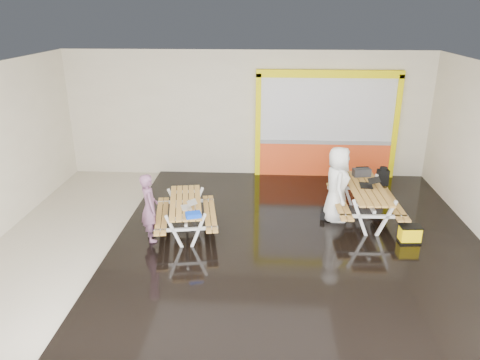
# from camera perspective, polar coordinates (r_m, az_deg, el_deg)

# --- Properties ---
(room) EXTENTS (10.02, 8.02, 3.52)m
(room) POSITION_cam_1_polar(r_m,az_deg,el_deg) (8.85, -0.33, 2.48)
(room) COLOR #BCB39F
(room) RESTS_ON ground
(deck) EXTENTS (7.50, 7.98, 0.05)m
(deck) POSITION_cam_1_polar(r_m,az_deg,el_deg) (9.55, 7.27, -7.55)
(deck) COLOR black
(deck) RESTS_ON room
(kiosk) EXTENTS (3.88, 0.16, 3.00)m
(kiosk) POSITION_cam_1_polar(r_m,az_deg,el_deg) (12.81, 10.71, 6.47)
(kiosk) COLOR #F84E1D
(kiosk) RESTS_ON room
(picnic_table_left) EXTENTS (1.53, 2.01, 0.73)m
(picnic_table_left) POSITION_cam_1_polar(r_m,az_deg,el_deg) (9.66, -6.80, -3.60)
(picnic_table_left) COLOR #B28038
(picnic_table_left) RESTS_ON deck
(picnic_table_right) EXTENTS (1.46, 2.11, 0.83)m
(picnic_table_right) POSITION_cam_1_polar(r_m,az_deg,el_deg) (10.48, 15.43, -1.83)
(picnic_table_right) COLOR #B28038
(picnic_table_right) RESTS_ON deck
(person_left) EXTENTS (0.52, 0.61, 1.43)m
(person_left) POSITION_cam_1_polar(r_m,az_deg,el_deg) (9.33, -11.27, -3.40)
(person_left) COLOR #6E4661
(person_left) RESTS_ON deck
(person_right) EXTENTS (0.59, 0.87, 1.74)m
(person_right) POSITION_cam_1_polar(r_m,az_deg,el_deg) (10.26, 12.09, -0.60)
(person_right) COLOR white
(person_right) RESTS_ON deck
(laptop_left) EXTENTS (0.38, 0.36, 0.13)m
(laptop_left) POSITION_cam_1_polar(r_m,az_deg,el_deg) (9.28, -6.49, -3.21)
(laptop_left) COLOR silver
(laptop_left) RESTS_ON picnic_table_left
(laptop_right) EXTENTS (0.45, 0.41, 0.18)m
(laptop_right) POSITION_cam_1_polar(r_m,az_deg,el_deg) (10.46, 15.85, -0.44)
(laptop_right) COLOR black
(laptop_right) RESTS_ON picnic_table_right
(blue_pouch) EXTENTS (0.34, 0.28, 0.09)m
(blue_pouch) POSITION_cam_1_polar(r_m,az_deg,el_deg) (8.87, -5.87, -4.36)
(blue_pouch) COLOR #0A39C5
(blue_pouch) RESTS_ON picnic_table_left
(toolbox) EXTENTS (0.43, 0.27, 0.23)m
(toolbox) POSITION_cam_1_polar(r_m,az_deg,el_deg) (11.03, 14.99, 0.94)
(toolbox) COLOR black
(toolbox) RESTS_ON picnic_table_right
(backpack) EXTENTS (0.28, 0.19, 0.45)m
(backpack) POSITION_cam_1_polar(r_m,az_deg,el_deg) (11.38, 17.43, 0.45)
(backpack) COLOR black
(backpack) RESTS_ON picnic_table_right
(dark_case) EXTENTS (0.51, 0.42, 0.17)m
(dark_case) POSITION_cam_1_polar(r_m,az_deg,el_deg) (10.57, 11.31, -4.24)
(dark_case) COLOR black
(dark_case) RESTS_ON deck
(fluke_bag) EXTENTS (0.44, 0.30, 0.37)m
(fluke_bag) POSITION_cam_1_polar(r_m,az_deg,el_deg) (9.92, 20.48, -6.36)
(fluke_bag) COLOR black
(fluke_bag) RESTS_ON deck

